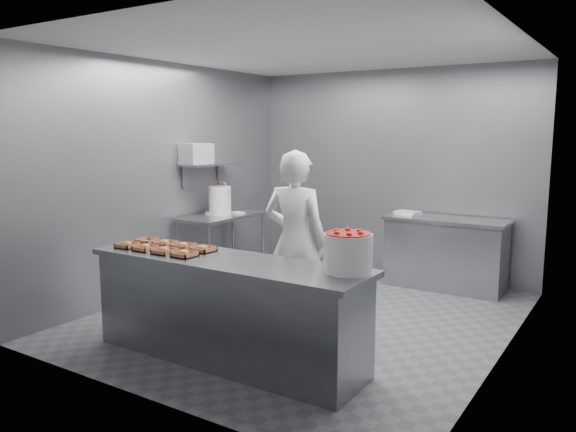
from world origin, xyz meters
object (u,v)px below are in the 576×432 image
object	(u,v)px
tray_0	(127,245)
tray_6	(184,246)
glaze_bucket	(220,200)
back_counter	(445,253)
tray_5	(165,243)
tray_7	(203,249)
tray_2	(165,251)
tray_4	(147,241)
tray_1	(146,248)
worker	(295,242)
tray_3	(185,254)
strawberry_tub	(348,251)
appliance	(196,154)
prep_table	(222,238)
service_counter	(227,309)

from	to	relation	value
tray_0	tray_6	world-z (taller)	same
glaze_bucket	back_counter	bearing A→B (deg)	27.08
tray_5	tray_7	world-z (taller)	same
tray_2	tray_4	world-z (taller)	tray_2
tray_1	tray_7	size ratio (longest dim) A/B	1.00
tray_7	worker	distance (m)	0.96
tray_5	tray_6	size ratio (longest dim) A/B	1.00
tray_3	tray_4	distance (m)	0.76
strawberry_tub	tray_0	bearing A→B (deg)	-172.80
back_counter	appliance	bearing A→B (deg)	-150.01
tray_3	glaze_bucket	distance (m)	2.44
tray_2	tray_1	bearing A→B (deg)	180.00
tray_5	tray_6	xyz separation A→B (m)	(0.24, 0.00, 0.00)
tray_7	glaze_bucket	size ratio (longest dim) A/B	0.42
back_counter	tray_6	distance (m)	3.50
worker	glaze_bucket	distance (m)	2.02
tray_4	tray_1	bearing A→B (deg)	-46.07
back_counter	tray_6	xyz separation A→B (m)	(-1.50, -3.13, 0.47)
appliance	strawberry_tub	bearing A→B (deg)	-19.15
tray_3	tray_5	bearing A→B (deg)	152.87
prep_table	tray_0	distance (m)	2.17
back_counter	tray_1	xyz separation A→B (m)	(-1.74, -3.37, 0.47)
tray_3	prep_table	bearing A→B (deg)	121.88
tray_5	worker	size ratio (longest dim) A/B	0.10
service_counter	tray_7	world-z (taller)	tray_7
tray_5	strawberry_tub	size ratio (longest dim) A/B	0.50
tray_1	worker	xyz separation A→B (m)	(0.94, 1.09, -0.02)
back_counter	tray_4	world-z (taller)	tray_4
tray_0	glaze_bucket	size ratio (longest dim) A/B	0.42
tray_3	appliance	size ratio (longest dim) A/B	0.55
tray_6	appliance	bearing A→B (deg)	128.07
tray_3	tray_4	world-z (taller)	tray_3
service_counter	prep_table	bearing A→B (deg)	130.24
service_counter	tray_4	distance (m)	1.18
strawberry_tub	appliance	bearing A→B (deg)	152.18
tray_0	tray_6	xyz separation A→B (m)	(0.48, 0.25, 0.00)
prep_table	tray_3	size ratio (longest dim) A/B	6.40
tray_1	strawberry_tub	size ratio (longest dim) A/B	0.50
service_counter	tray_2	size ratio (longest dim) A/B	13.88
tray_0	appliance	xyz separation A→B (m)	(-0.74, 1.80, 0.77)
tray_3	tray_6	distance (m)	0.34
strawberry_tub	glaze_bucket	bearing A→B (deg)	146.87
tray_0	tray_4	distance (m)	0.25
service_counter	tray_1	size ratio (longest dim) A/B	13.88
tray_5	worker	xyz separation A→B (m)	(0.94, 0.84, -0.02)
prep_table	tray_2	xyz separation A→B (m)	(1.05, -2.07, 0.33)
tray_3	tray_1	bearing A→B (deg)	180.00
service_counter	tray_1	world-z (taller)	tray_1
tray_1	worker	bearing A→B (deg)	49.25
tray_7	worker	world-z (taller)	worker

